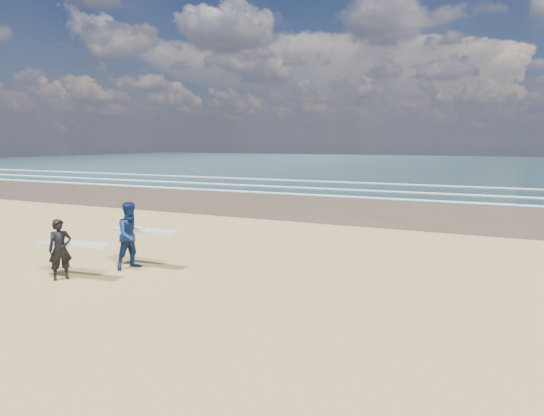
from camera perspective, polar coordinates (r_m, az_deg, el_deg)
The scene contains 2 objects.
surfer_near at distance 14.54m, azimuth -23.41°, elevation -4.39°, with size 2.25×1.10×1.69m.
surfer_far at distance 15.05m, azimuth -16.13°, elevation -3.07°, with size 2.21×1.23×2.01m.
Camera 1 is at (10.77, -8.88, 3.79)m, focal length 32.00 mm.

